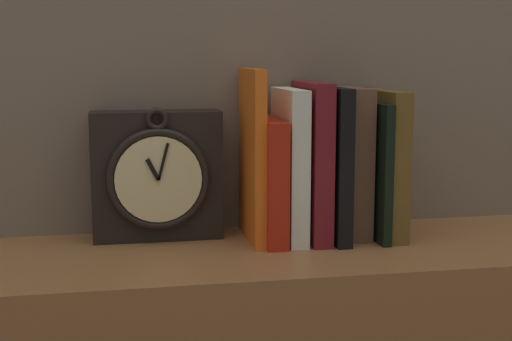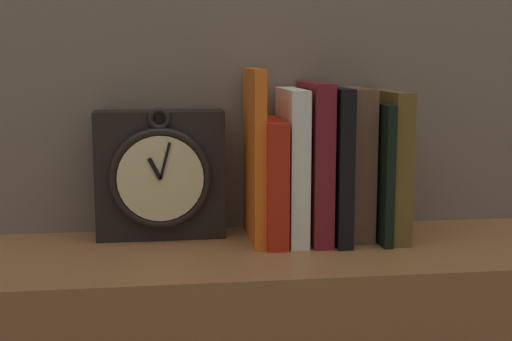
{
  "view_description": "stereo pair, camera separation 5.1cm",
  "coord_description": "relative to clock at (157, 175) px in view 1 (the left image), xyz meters",
  "views": [
    {
      "loc": [
        -0.18,
        -0.96,
        1.17
      ],
      "look_at": [
        0.0,
        0.0,
        1.01
      ],
      "focal_mm": 50.0,
      "sensor_mm": 36.0,
      "label": 1
    },
    {
      "loc": [
        -0.13,
        -0.97,
        1.17
      ],
      "look_at": [
        0.0,
        0.0,
        1.01
      ],
      "focal_mm": 50.0,
      "sensor_mm": 36.0,
      "label": 2
    }
  ],
  "objects": [
    {
      "name": "book_slot1_red",
      "position": [
        0.16,
        -0.04,
        -0.01
      ],
      "size": [
        0.03,
        0.15,
        0.18
      ],
      "color": "#B22312",
      "rests_on": "bookshelf"
    },
    {
      "name": "book_slot4_black",
      "position": [
        0.26,
        -0.04,
        0.02
      ],
      "size": [
        0.02,
        0.15,
        0.23
      ],
      "color": "black",
      "rests_on": "bookshelf"
    },
    {
      "name": "book_slot7_brown",
      "position": [
        0.34,
        -0.04,
        0.01
      ],
      "size": [
        0.03,
        0.15,
        0.22
      ],
      "color": "brown",
      "rests_on": "bookshelf"
    },
    {
      "name": "book_slot2_white",
      "position": [
        0.19,
        -0.04,
        0.02
      ],
      "size": [
        0.03,
        0.14,
        0.22
      ],
      "color": "white",
      "rests_on": "bookshelf"
    },
    {
      "name": "book_slot6_black",
      "position": [
        0.32,
        -0.04,
        0.01
      ],
      "size": [
        0.01,
        0.15,
        0.2
      ],
      "color": "black",
      "rests_on": "bookshelf"
    },
    {
      "name": "book_slot0_orange",
      "position": [
        0.14,
        -0.03,
        0.03
      ],
      "size": [
        0.02,
        0.14,
        0.25
      ],
      "color": "orange",
      "rests_on": "bookshelf"
    },
    {
      "name": "book_slot3_maroon",
      "position": [
        0.23,
        -0.04,
        0.02
      ],
      "size": [
        0.03,
        0.15,
        0.23
      ],
      "color": "maroon",
      "rests_on": "bookshelf"
    },
    {
      "name": "book_slot5_brown",
      "position": [
        0.29,
        -0.03,
        0.02
      ],
      "size": [
        0.04,
        0.13,
        0.23
      ],
      "color": "brown",
      "rests_on": "bookshelf"
    },
    {
      "name": "clock",
      "position": [
        0.0,
        0.0,
        0.0
      ],
      "size": [
        0.19,
        0.08,
        0.2
      ],
      "color": "black",
      "rests_on": "bookshelf"
    }
  ]
}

